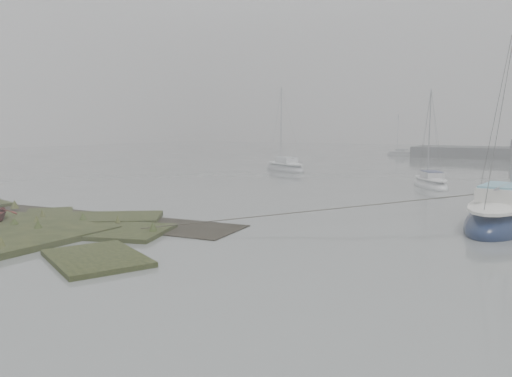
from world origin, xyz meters
name	(u,v)px	position (x,y,z in m)	size (l,w,h in m)	color
ground	(378,176)	(0.00, 30.00, 0.00)	(160.00, 160.00, 0.00)	slate
sailboat_main	(504,217)	(10.77, 11.98, 0.34)	(3.48, 8.08, 11.05)	#101B3A
sailboat_white	(430,184)	(5.41, 24.08, 0.22)	(3.92, 5.20, 7.12)	silver
sailboat_far_a	(285,168)	(-8.89, 30.47, 0.26)	(6.04, 4.77, 8.33)	#9CA0A6
sailboat_far_c	(401,154)	(-6.05, 61.23, 0.20)	(4.71, 2.77, 6.32)	#A0A6A9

